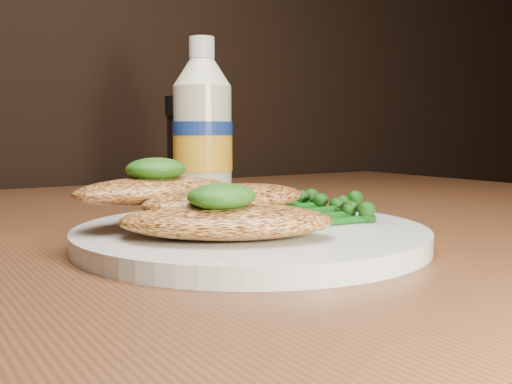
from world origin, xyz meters
TOP-DOWN VIEW (x-y plane):
  - plate at (-0.04, 0.90)m, footprint 0.26×0.26m
  - chicken_front at (-0.08, 0.87)m, footprint 0.16×0.14m
  - chicken_mid at (-0.05, 0.91)m, footprint 0.16×0.10m
  - chicken_back at (-0.10, 0.95)m, footprint 0.14×0.09m
  - pesto_front at (-0.08, 0.87)m, footprint 0.05×0.04m
  - pesto_back at (-0.10, 0.95)m, footprint 0.06×0.05m
  - broccolini_bundle at (0.01, 0.91)m, footprint 0.16×0.14m
  - mayo_bottle at (0.04, 1.12)m, footprint 0.08×0.08m
  - pepper_grinder at (0.05, 1.19)m, footprint 0.06×0.06m

SIDE VIEW (x-z plane):
  - plate at x=-0.04m, z-range 0.75..0.76m
  - broccolini_bundle at x=0.01m, z-range 0.76..0.78m
  - chicken_front at x=-0.08m, z-range 0.76..0.79m
  - chicken_mid at x=-0.05m, z-range 0.77..0.79m
  - chicken_back at x=-0.10m, z-range 0.78..0.80m
  - pesto_front at x=-0.08m, z-range 0.78..0.80m
  - pesto_back at x=-0.10m, z-range 0.80..0.81m
  - pepper_grinder at x=0.05m, z-range 0.75..0.88m
  - mayo_bottle at x=0.04m, z-range 0.75..0.94m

